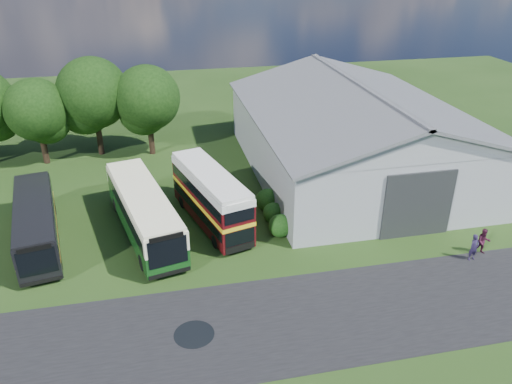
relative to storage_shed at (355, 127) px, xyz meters
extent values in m
plane|color=#1B3510|center=(-15.00, -15.98, -4.17)|extent=(120.00, 120.00, 0.00)
cube|color=black|center=(-12.00, -18.98, -4.17)|extent=(60.00, 8.00, 0.02)
cylinder|color=black|center=(-16.50, -18.98, -4.17)|extent=(2.20, 2.20, 0.01)
cube|color=gray|center=(0.00, 0.02, -1.42)|extent=(18.00, 24.00, 5.50)
cube|color=#2D3033|center=(0.00, -12.06, -1.67)|extent=(5.20, 0.18, 5.00)
cylinder|color=black|center=(-28.00, 7.52, -2.64)|extent=(0.56, 0.56, 3.06)
sphere|color=black|center=(-28.00, 7.52, 1.10)|extent=(5.78, 5.78, 5.78)
cylinder|color=black|center=(-23.00, 8.82, -2.37)|extent=(0.56, 0.56, 3.60)
sphere|color=black|center=(-23.00, 8.82, 2.03)|extent=(6.80, 6.80, 6.80)
cylinder|color=black|center=(-18.00, 7.82, -2.51)|extent=(0.56, 0.56, 3.31)
sphere|color=black|center=(-18.00, 7.82, 1.54)|extent=(6.26, 6.26, 6.26)
sphere|color=#194714|center=(-9.40, -9.98, -4.17)|extent=(1.70, 1.70, 1.70)
sphere|color=#194714|center=(-9.40, -7.98, -4.17)|extent=(1.60, 1.60, 1.60)
sphere|color=#194714|center=(-9.40, -5.98, -4.17)|extent=(1.80, 1.80, 1.80)
cube|color=#103D13|center=(-18.87, -7.79, -2.30)|extent=(5.58, 12.66, 3.07)
cube|color=#45090E|center=(-13.99, -7.21, -1.91)|extent=(5.03, 10.11, 3.92)
cube|color=black|center=(-26.19, -7.49, -2.48)|extent=(4.57, 11.41, 2.77)
imported|color=#221A39|center=(2.32, -15.69, -3.22)|extent=(0.76, 0.58, 1.89)
imported|color=#3F1429|center=(3.37, -15.16, -3.23)|extent=(1.07, 0.93, 1.88)
camera|label=1|loc=(-17.51, -39.83, 14.76)|focal=35.00mm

